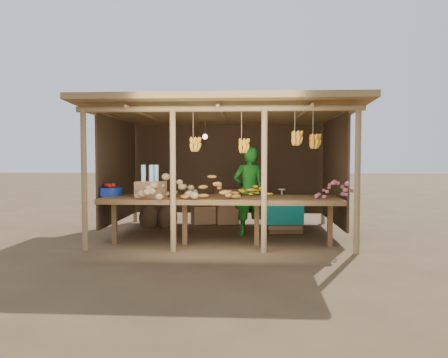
{
  "coord_description": "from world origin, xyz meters",
  "views": [
    {
      "loc": [
        0.48,
        -8.15,
        1.48
      ],
      "look_at": [
        0.0,
        0.0,
        1.05
      ],
      "focal_mm": 35.0,
      "sensor_mm": 36.0,
      "label": 1
    }
  ],
  "objects": [
    {
      "name": "vendor",
      "position": [
        0.47,
        -0.01,
        0.82
      ],
      "size": [
        0.7,
        0.57,
        1.65
      ],
      "primitive_type": "imported",
      "rotation": [
        0.0,
        0.0,
        3.47
      ],
      "color": "#166719",
      "rests_on": "ground"
    },
    {
      "name": "banana_pile",
      "position": [
        0.53,
        -0.58,
        0.97
      ],
      "size": [
        0.6,
        0.46,
        0.34
      ],
      "primitive_type": null,
      "rotation": [
        0.0,
        0.0,
        0.27
      ],
      "color": "gold",
      "rests_on": "counter"
    },
    {
      "name": "counter",
      "position": [
        0.0,
        -0.95,
        0.74
      ],
      "size": [
        3.9,
        1.05,
        0.8
      ],
      "color": "brown",
      "rests_on": "ground"
    },
    {
      "name": "burlap_sacks",
      "position": [
        -1.4,
        0.71,
        0.25
      ],
      "size": [
        0.8,
        0.42,
        0.57
      ],
      "color": "#493422",
      "rests_on": "ground"
    },
    {
      "name": "tarp_crate",
      "position": [
        1.15,
        0.39,
        0.35
      ],
      "size": [
        0.77,
        0.68,
        0.86
      ],
      "color": "brown",
      "rests_on": "ground"
    },
    {
      "name": "onion_heap",
      "position": [
        1.9,
        -1.07,
        0.98
      ],
      "size": [
        0.78,
        0.54,
        0.35
      ],
      "primitive_type": null,
      "rotation": [
        0.0,
        0.0,
        -0.14
      ],
      "color": "#CC6370",
      "rests_on": "counter"
    },
    {
      "name": "bottle_box",
      "position": [
        -1.13,
        -1.16,
        1.01
      ],
      "size": [
        0.49,
        0.42,
        0.54
      ],
      "color": "#956742",
      "rests_on": "counter"
    },
    {
      "name": "potato_heap",
      "position": [
        -0.81,
        -1.21,
        0.99
      ],
      "size": [
        1.21,
        0.82,
        0.37
      ],
      "primitive_type": null,
      "rotation": [
        0.0,
        0.0,
        0.13
      ],
      "color": "#9E7951",
      "rests_on": "counter"
    },
    {
      "name": "ground",
      "position": [
        0.0,
        0.0,
        0.0
      ],
      "size": [
        60.0,
        60.0,
        0.0
      ],
      "primitive_type": "plane",
      "color": "brown",
      "rests_on": "ground"
    },
    {
      "name": "carton_stack",
      "position": [
        -0.18,
        1.2,
        0.33
      ],
      "size": [
        1.09,
        0.51,
        0.76
      ],
      "color": "#956742",
      "rests_on": "ground"
    },
    {
      "name": "tomato_basin",
      "position": [
        -1.9,
        -0.83,
        0.89
      ],
      "size": [
        0.41,
        0.41,
        0.21
      ],
      "rotation": [
        0.0,
        0.0,
        0.01
      ],
      "color": "navy",
      "rests_on": "counter"
    },
    {
      "name": "sweet_potato_heap",
      "position": [
        -0.14,
        -1.18,
        0.98
      ],
      "size": [
        0.97,
        0.75,
        0.35
      ],
      "primitive_type": null,
      "rotation": [
        0.0,
        0.0,
        -0.31
      ],
      "color": "#BC7430",
      "rests_on": "counter"
    },
    {
      "name": "stall_structure",
      "position": [
        0.06,
        0.02,
        1.92
      ],
      "size": [
        4.7,
        3.5,
        2.43
      ],
      "color": "#96754D",
      "rests_on": "ground"
    }
  ]
}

